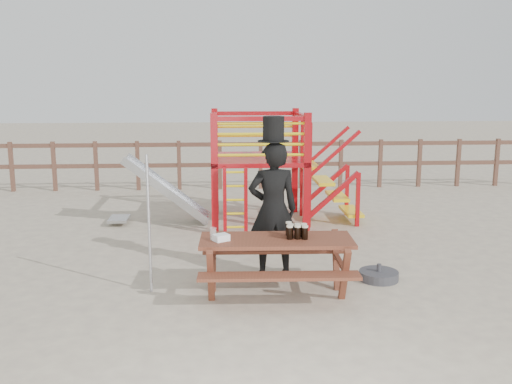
% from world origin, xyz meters
% --- Properties ---
extents(ground, '(60.00, 60.00, 0.00)m').
position_xyz_m(ground, '(0.00, 0.00, 0.00)').
color(ground, '#BAAD90').
rests_on(ground, ground).
extents(back_fence, '(15.09, 0.09, 1.20)m').
position_xyz_m(back_fence, '(0.00, 7.00, 0.74)').
color(back_fence, brown).
rests_on(back_fence, ground).
extents(playground_fort, '(4.71, 1.84, 2.10)m').
position_xyz_m(playground_fort, '(0.12, 3.58, 1.07)').
color(playground_fort, '#AC0B11').
rests_on(playground_fort, ground).
extents(picnic_table, '(1.92, 1.36, 0.73)m').
position_xyz_m(picnic_table, '(0.18, -0.15, 0.46)').
color(picnic_table, brown).
rests_on(picnic_table, ground).
extents(man_with_hat, '(0.71, 0.50, 2.18)m').
position_xyz_m(man_with_hat, '(0.20, 0.58, 0.98)').
color(man_with_hat, black).
rests_on(man_with_hat, ground).
extents(metal_pole, '(0.04, 0.04, 1.75)m').
position_xyz_m(metal_pole, '(-1.40, 0.06, 0.88)').
color(metal_pole, '#B2B2B7').
rests_on(metal_pole, ground).
extents(parasol_base, '(0.53, 0.53, 0.22)m').
position_xyz_m(parasol_base, '(1.61, 0.29, 0.06)').
color(parasol_base, '#353439').
rests_on(parasol_base, ground).
extents(paper_bag, '(0.23, 0.21, 0.08)m').
position_xyz_m(paper_bag, '(-0.50, -0.21, 0.77)').
color(paper_bag, white).
rests_on(paper_bag, picnic_table).
extents(stout_pints, '(0.26, 0.27, 0.17)m').
position_xyz_m(stout_pints, '(0.42, -0.13, 0.81)').
color(stout_pints, black).
rests_on(stout_pints, picnic_table).
extents(empty_glasses, '(0.08, 0.08, 0.15)m').
position_xyz_m(empty_glasses, '(-0.60, -0.15, 0.80)').
color(empty_glasses, silver).
rests_on(empty_glasses, picnic_table).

